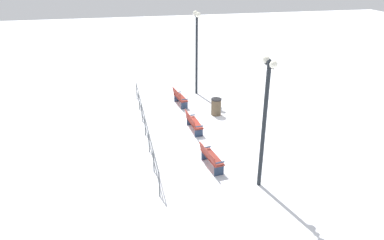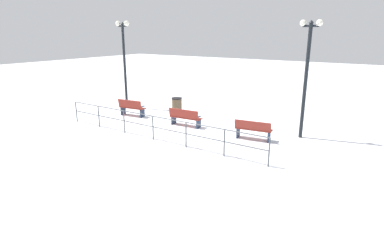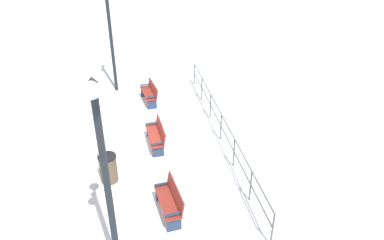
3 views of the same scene
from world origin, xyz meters
TOP-DOWN VIEW (x-y plane):
  - ground_plane at (0.00, 0.00)m, footprint 80.00×80.00m
  - bench_nearest at (-0.19, -3.58)m, footprint 0.72×1.60m
  - bench_second at (-0.14, -0.01)m, footprint 0.62×1.65m
  - bench_third at (-0.15, 3.56)m, footprint 0.69×1.54m
  - lamppost_near at (1.29, -5.19)m, footprint 0.27×0.90m
  - lamppost_middle at (1.29, 5.37)m, footprint 0.32×1.00m
  - waterfront_railing at (-2.53, 0.00)m, footprint 0.05×10.32m
  - trash_bin at (1.56, 1.73)m, footprint 0.57×0.57m

SIDE VIEW (x-z plane):
  - ground_plane at x=0.00m, z-range 0.00..0.00m
  - bench_second at x=-0.14m, z-range 0.02..0.91m
  - bench_nearest at x=-0.19m, z-range 0.03..0.91m
  - trash_bin at x=1.56m, z-range 0.00..0.95m
  - bench_third at x=-0.15m, z-range 0.02..0.96m
  - waterfront_railing at x=-2.53m, z-range 0.17..1.24m
  - lamppost_near at x=1.29m, z-range 0.66..5.62m
  - lamppost_middle at x=1.29m, z-range 0.93..6.05m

